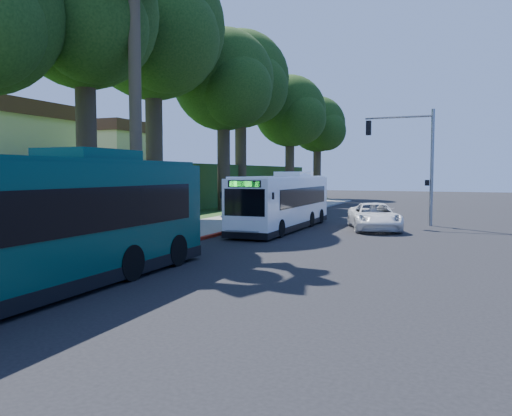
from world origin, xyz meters
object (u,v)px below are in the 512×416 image
at_px(white_bus, 283,201).
at_px(teal_bus, 38,222).
at_px(pickup, 374,216).
at_px(bus_shelter, 136,203).

distance_m(white_bus, teal_bus, 16.90).
height_order(teal_bus, pickup, teal_bus).
xyz_separation_m(bus_shelter, pickup, (9.22, 9.38, -1.06)).
height_order(bus_shelter, teal_bus, teal_bus).
bearing_deg(pickup, teal_bus, -124.98).
bearing_deg(pickup, white_bus, -179.30).
height_order(white_bus, teal_bus, teal_bus).
relative_size(white_bus, teal_bus, 0.84).
distance_m(bus_shelter, white_bus, 8.94).
bearing_deg(white_bus, teal_bus, -93.26).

